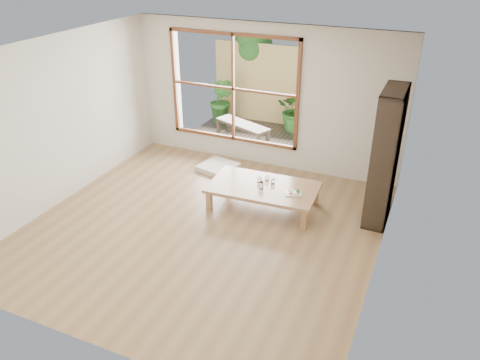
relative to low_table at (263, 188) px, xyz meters
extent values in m
plane|color=#99794C|center=(-0.59, -0.92, -0.33)|extent=(5.00, 5.00, 0.00)
cube|color=#9E774C|center=(0.00, 0.00, 0.02)|extent=(1.75, 1.04, 0.05)
cube|color=#9E774C|center=(-0.75, -0.43, -0.17)|extent=(0.09, 0.09, 0.32)
cube|color=#9E774C|center=(-0.78, 0.36, -0.17)|extent=(0.09, 0.09, 0.32)
cube|color=#9E774C|center=(0.78, -0.36, -0.17)|extent=(0.09, 0.09, 0.32)
cube|color=#9E774C|center=(0.75, 0.43, -0.17)|extent=(0.09, 0.09, 0.32)
cube|color=silver|center=(-1.26, 0.93, -0.28)|extent=(0.74, 0.74, 0.09)
cube|color=#2D2219|center=(1.72, 0.43, 0.69)|extent=(0.32, 0.91, 2.03)
cylinder|color=silver|center=(0.00, -0.10, 0.10)|extent=(0.07, 0.07, 0.12)
cylinder|color=silver|center=(0.11, 0.13, 0.09)|extent=(0.06, 0.06, 0.09)
cylinder|color=silver|center=(-0.02, 0.20, 0.08)|extent=(0.06, 0.06, 0.08)
cylinder|color=silver|center=(-0.11, 0.10, 0.09)|extent=(0.07, 0.07, 0.09)
cube|color=white|center=(0.51, -0.06, 0.05)|extent=(0.30, 0.26, 0.02)
sphere|color=#366C2B|center=(0.57, -0.02, 0.09)|extent=(0.06, 0.06, 0.06)
cube|color=orange|center=(0.49, -0.09, 0.07)|extent=(0.05, 0.05, 0.02)
cube|color=beige|center=(0.45, -0.03, 0.07)|extent=(0.07, 0.06, 0.02)
cylinder|color=silver|center=(0.54, -0.11, 0.07)|extent=(0.13, 0.06, 0.01)
cube|color=#382F28|center=(-1.19, 2.64, -0.33)|extent=(2.80, 2.00, 0.05)
cube|color=#2D2219|center=(-1.35, 2.30, 0.07)|extent=(1.31, 0.82, 0.05)
cube|color=#2D2219|center=(-1.96, 2.39, -0.13)|extent=(0.08, 0.08, 0.35)
cube|color=#2D2219|center=(-1.85, 2.66, -0.13)|extent=(0.08, 0.08, 0.35)
cube|color=#2D2219|center=(-0.86, 1.94, -0.13)|extent=(0.08, 0.08, 0.35)
cube|color=#2D2219|center=(-0.75, 2.21, -0.13)|extent=(0.08, 0.08, 0.35)
cube|color=tan|center=(-1.19, 3.64, 0.57)|extent=(2.80, 0.06, 1.80)
imported|color=#336B27|center=(-0.51, 3.37, 0.18)|extent=(1.07, 1.00, 0.97)
imported|color=#336B27|center=(-2.23, 3.16, 0.23)|extent=(0.63, 0.52, 1.06)
cylinder|color=#4C3D2D|center=(-1.89, 3.94, 0.47)|extent=(0.14, 0.14, 1.60)
sphere|color=#336B27|center=(-1.77, 3.94, 1.32)|extent=(0.84, 0.84, 0.84)
sphere|color=#336B27|center=(-2.04, 4.02, 1.12)|extent=(0.70, 0.70, 0.70)
sphere|color=#336B27|center=(-1.86, 3.84, 1.57)|extent=(0.64, 0.64, 0.64)
camera|label=1|loc=(2.27, -6.10, 3.53)|focal=35.00mm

